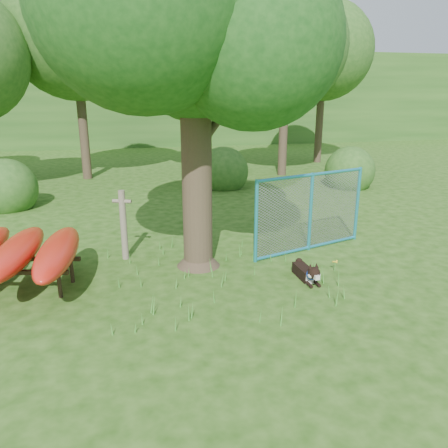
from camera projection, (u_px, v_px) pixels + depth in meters
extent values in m
plane|color=#1E440D|center=(229.00, 303.00, 7.25)|extent=(80.00, 80.00, 0.00)
cylinder|color=#35291D|center=(196.00, 154.00, 8.17)|extent=(0.76, 0.76, 4.51)
cone|color=#35291D|center=(198.00, 255.00, 8.75)|extent=(1.14, 1.14, 0.45)
sphere|color=#144313|center=(232.00, 32.00, 8.66)|extent=(3.24, 3.24, 3.24)
sphere|color=#144313|center=(254.00, 41.00, 7.05)|extent=(2.88, 2.88, 2.88)
cylinder|color=#35291D|center=(220.00, 118.00, 8.30)|extent=(1.03, 1.00, 0.96)
cylinder|color=#35291D|center=(169.00, 99.00, 7.76)|extent=(1.07, 0.26, 0.92)
cylinder|color=#685E4E|center=(124.00, 225.00, 8.97)|extent=(0.18, 0.18, 1.47)
cylinder|color=#685E4E|center=(122.00, 201.00, 8.82)|extent=(0.39, 0.23, 0.08)
cylinder|color=black|center=(60.00, 285.00, 7.37)|extent=(0.08, 0.08, 0.44)
cylinder|color=black|center=(72.00, 271.00, 7.97)|extent=(0.08, 0.08, 0.44)
cube|color=black|center=(7.00, 259.00, 7.90)|extent=(2.60, 0.67, 0.07)
ellipsoid|color=red|center=(17.00, 252.00, 7.53)|extent=(0.85, 2.70, 0.42)
ellipsoid|color=red|center=(58.00, 252.00, 7.53)|extent=(0.76, 2.68, 0.42)
cube|color=black|center=(304.00, 272.00, 8.22)|extent=(0.24, 0.61, 0.21)
cube|color=silver|center=(310.00, 278.00, 7.98)|extent=(0.19, 0.12, 0.19)
sphere|color=black|center=(314.00, 273.00, 7.79)|extent=(0.23, 0.23, 0.23)
cube|color=silver|center=(316.00, 277.00, 7.70)|extent=(0.09, 0.12, 0.08)
sphere|color=silver|center=(311.00, 275.00, 7.76)|extent=(0.10, 0.10, 0.10)
sphere|color=silver|center=(318.00, 275.00, 7.80)|extent=(0.10, 0.10, 0.10)
cone|color=black|center=(310.00, 266.00, 7.77)|extent=(0.09, 0.11, 0.11)
cone|color=black|center=(317.00, 266.00, 7.80)|extent=(0.10, 0.11, 0.11)
cylinder|color=black|center=(309.00, 284.00, 7.85)|extent=(0.07, 0.26, 0.06)
cylinder|color=black|center=(316.00, 283.00, 7.89)|extent=(0.07, 0.26, 0.06)
sphere|color=black|center=(299.00, 261.00, 8.51)|extent=(0.14, 0.14, 0.14)
torus|color=#1938BC|center=(312.00, 274.00, 7.86)|extent=(0.22, 0.07, 0.22)
cylinder|color=teal|center=(256.00, 222.00, 8.75)|extent=(0.10, 0.10, 1.72)
cylinder|color=teal|center=(310.00, 212.00, 9.46)|extent=(0.10, 0.10, 1.72)
cylinder|color=teal|center=(357.00, 204.00, 10.17)|extent=(0.10, 0.10, 1.72)
cylinder|color=teal|center=(313.00, 175.00, 9.22)|extent=(2.76, 0.94, 0.07)
cylinder|color=teal|center=(308.00, 247.00, 9.69)|extent=(2.76, 0.94, 0.07)
plane|color=gray|center=(310.00, 212.00, 9.46)|extent=(2.73, 0.88, 2.87)
cylinder|color=#438B2D|center=(335.00, 266.00, 8.51)|extent=(0.02, 0.02, 0.19)
sphere|color=yellow|center=(335.00, 262.00, 8.48)|extent=(0.03, 0.03, 0.03)
sphere|color=yellow|center=(337.00, 261.00, 8.50)|extent=(0.03, 0.03, 0.03)
sphere|color=yellow|center=(333.00, 262.00, 8.51)|extent=(0.03, 0.03, 0.03)
sphere|color=yellow|center=(337.00, 262.00, 8.45)|extent=(0.03, 0.03, 0.03)
sphere|color=yellow|center=(335.00, 262.00, 8.46)|extent=(0.03, 0.03, 0.03)
cylinder|color=#35291D|center=(82.00, 112.00, 17.04)|extent=(0.36, 0.36, 5.25)
sphere|color=#25511A|center=(74.00, 29.00, 16.17)|extent=(5.20, 5.20, 5.20)
cylinder|color=#35291D|center=(192.00, 127.00, 19.15)|extent=(0.36, 0.36, 3.85)
sphere|color=#25511A|center=(191.00, 74.00, 18.51)|extent=(4.00, 4.00, 4.00)
cylinder|color=#35291D|center=(284.00, 117.00, 17.91)|extent=(0.36, 0.36, 4.76)
sphere|color=#25511A|center=(287.00, 46.00, 17.13)|extent=(4.80, 4.80, 4.80)
cylinder|color=#35291D|center=(320.00, 112.00, 21.34)|extent=(0.36, 0.36, 4.90)
sphere|color=#25511A|center=(324.00, 51.00, 20.53)|extent=(4.60, 4.60, 4.60)
sphere|color=#25511A|center=(9.00, 208.00, 13.16)|extent=(1.80, 1.80, 1.80)
sphere|color=#25511A|center=(348.00, 187.00, 16.12)|extent=(1.80, 1.80, 1.80)
sphere|color=#25511A|center=(224.00, 187.00, 16.08)|extent=(1.80, 1.80, 1.80)
cube|color=#25511A|center=(140.00, 98.00, 32.50)|extent=(80.00, 12.00, 6.00)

